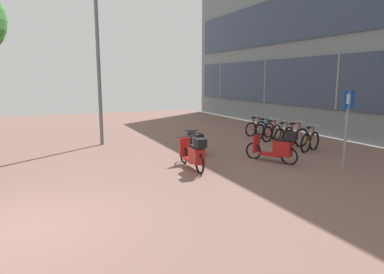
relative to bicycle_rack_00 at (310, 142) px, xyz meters
The scene contains 12 objects.
ground 8.32m from the bicycle_rack_00, 159.41° to the right, with size 21.00×40.00×0.13m.
bicycle_rack_00 is the anchor object (origin of this frame).
bicycle_rack_01 0.73m from the bicycle_rack_00, 94.08° to the left, with size 1.44×0.48×1.03m.
bicycle_rack_02 1.46m from the bicycle_rack_00, 89.40° to the left, with size 1.28×0.52×0.96m.
bicycle_rack_03 2.18m from the bicycle_rack_00, 90.34° to the left, with size 1.26×0.48×0.95m.
bicycle_rack_04 2.92m from the bicycle_rack_00, 87.33° to the left, with size 1.28×0.50×0.94m.
bicycle_rack_05 3.65m from the bicycle_rack_00, 86.82° to the left, with size 1.30×0.48×0.93m.
scooter_near 4.11m from the bicycle_rack_00, 162.61° to the left, with size 0.57×1.65×0.76m.
scooter_mid 4.88m from the bicycle_rack_00, behind, with size 0.52×1.82×1.00m.
scooter_far 2.33m from the bicycle_rack_00, 157.70° to the right, with size 0.97×1.62×1.02m.
parking_sign 2.66m from the bicycle_rack_00, 111.07° to the right, with size 0.40×0.07×2.23m.
lamp_post 8.51m from the bicycle_rack_00, 146.79° to the left, with size 0.20×0.52×6.38m.
Camera 1 is at (0.43, -6.23, 2.56)m, focal length 31.74 mm.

